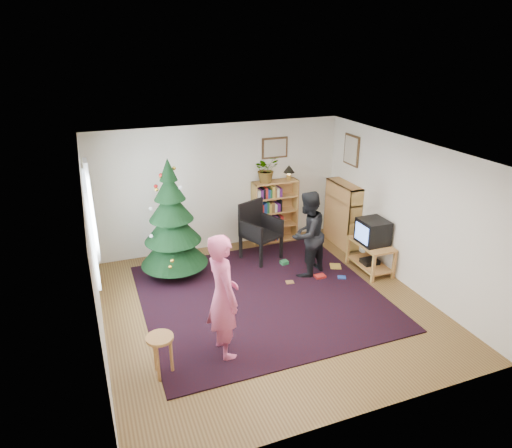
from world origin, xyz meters
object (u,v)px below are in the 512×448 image
object	(u,v)px
stool	(160,345)
person_standing	(223,296)
christmas_tree	(172,229)
picture_back	(275,148)
crt_tv	(373,232)
bookshelf_right	(342,213)
bookshelf_back	(275,211)
potted_plant	(266,169)
armchair	(259,228)
table_lamp	(289,170)
picture_right	(352,150)
person_by_chair	(307,234)
tv_stand	(371,254)

from	to	relation	value
stool	person_standing	xyz separation A→B (m)	(0.87, 0.15, 0.43)
christmas_tree	picture_back	bearing A→B (deg)	21.17
stool	picture_back	bearing A→B (deg)	49.20
stool	crt_tv	bearing A→B (deg)	19.82
picture_back	bookshelf_right	size ratio (longest dim) A/B	0.42
bookshelf_back	potted_plant	xyz separation A→B (m)	(-0.20, 0.00, 0.91)
potted_plant	bookshelf_right	bearing A→B (deg)	-24.36
armchair	table_lamp	xyz separation A→B (m)	(0.90, 0.61, 0.90)
picture_right	table_lamp	bearing A→B (deg)	150.91
picture_right	person_by_chair	xyz separation A→B (m)	(-1.42, -1.01, -1.17)
picture_right	person_by_chair	distance (m)	2.10
tv_stand	potted_plant	distance (m)	2.61
christmas_tree	potted_plant	world-z (taller)	christmas_tree
stool	table_lamp	world-z (taller)	table_lamp
bookshelf_right	picture_right	bearing A→B (deg)	-67.63
picture_back	bookshelf_right	distance (m)	1.92
christmas_tree	potted_plant	bearing A→B (deg)	20.11
person_by_chair	table_lamp	world-z (taller)	table_lamp
tv_stand	person_by_chair	world-z (taller)	person_by_chair
person_standing	bookshelf_right	bearing A→B (deg)	-57.63
bookshelf_right	tv_stand	bearing A→B (deg)	174.46
crt_tv	person_by_chair	distance (m)	1.20
picture_back	tv_stand	distance (m)	2.80
picture_right	christmas_tree	distance (m)	3.79
bookshelf_back	person_standing	bearing A→B (deg)	-123.26
stool	tv_stand	bearing A→B (deg)	19.81
picture_right	person_by_chair	world-z (taller)	picture_right
picture_back	person_by_chair	world-z (taller)	picture_back
tv_stand	table_lamp	bearing A→B (deg)	113.18
bookshelf_right	stool	size ratio (longest dim) A/B	2.27
christmas_tree	bookshelf_right	size ratio (longest dim) A/B	1.66
picture_right	person_standing	distance (m)	4.47
picture_back	person_standing	world-z (taller)	picture_back
tv_stand	person_standing	xyz separation A→B (m)	(-3.21, -1.32, 0.55)
christmas_tree	crt_tv	xyz separation A→B (m)	(3.38, -1.12, -0.13)
picture_back	picture_right	world-z (taller)	picture_right
person_by_chair	stool	bearing A→B (deg)	3.71
person_by_chair	armchair	bearing A→B (deg)	-88.73
tv_stand	crt_tv	world-z (taller)	crt_tv
bookshelf_right	armchair	distance (m)	1.82
tv_stand	stool	world-z (taller)	stool
stool	person_by_chair	size ratio (longest dim) A/B	0.37
armchair	christmas_tree	bearing A→B (deg)	161.42
armchair	table_lamp	bearing A→B (deg)	10.79
christmas_tree	stool	world-z (taller)	christmas_tree
potted_plant	bookshelf_back	bearing A→B (deg)	0.00
picture_back	tv_stand	size ratio (longest dim) A/B	0.62
picture_right	tv_stand	xyz separation A→B (m)	(-0.26, -1.29, -1.63)
crt_tv	table_lamp	size ratio (longest dim) A/B	1.66
crt_tv	table_lamp	bearing A→B (deg)	113.10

